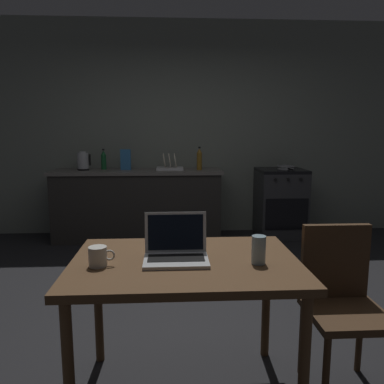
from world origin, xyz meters
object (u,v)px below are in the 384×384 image
(drinking_glass, at_px, (259,250))
(bottle_b, at_px, (104,160))
(cereal_box, at_px, (126,160))
(frying_pan, at_px, (286,167))
(bottle, at_px, (199,159))
(stove_oven, at_px, (280,203))
(dining_table, at_px, (185,275))
(laptop, at_px, (176,251))
(electric_kettle, at_px, (83,161))
(chair, at_px, (341,297))
(dish_rack, at_px, (170,166))
(coffee_mug, at_px, (98,256))

(drinking_glass, relative_size, bottle_b, 0.53)
(cereal_box, bearing_deg, bottle_b, 168.30)
(frying_pan, bearing_deg, bottle, -178.97)
(stove_oven, bearing_deg, dining_table, -114.32)
(drinking_glass, height_order, cereal_box, cereal_box)
(bottle_b, bearing_deg, dining_table, -73.48)
(dining_table, bearing_deg, laptop, 179.73)
(electric_kettle, bearing_deg, dining_table, -69.00)
(chair, height_order, bottle_b, bottle_b)
(stove_oven, bearing_deg, bottle_b, 177.96)
(chair, bearing_deg, cereal_box, 106.35)
(bottle, height_order, dish_rack, bottle)
(laptop, height_order, frying_pan, laptop)
(stove_oven, relative_size, coffee_mug, 7.06)
(chair, bearing_deg, dining_table, 173.68)
(frying_pan, height_order, bottle_b, bottle_b)
(chair, xyz_separation_m, cereal_box, (-1.49, 3.03, 0.52))
(coffee_mug, xyz_separation_m, cereal_box, (-0.22, 3.15, 0.23))
(dining_table, distance_m, chair, 0.87)
(dining_table, bearing_deg, bottle, 84.33)
(electric_kettle, xyz_separation_m, bottle, (1.48, -0.05, 0.03))
(bottle, relative_size, frying_pan, 0.73)
(chair, relative_size, bottle_b, 3.34)
(coffee_mug, bearing_deg, electric_kettle, 103.55)
(electric_kettle, xyz_separation_m, cereal_box, (0.53, 0.02, 0.02))
(electric_kettle, bearing_deg, drinking_glass, -63.98)
(bottle, bearing_deg, dining_table, -95.67)
(cereal_box, bearing_deg, bottle, -4.25)
(stove_oven, distance_m, electric_kettle, 2.62)
(laptop, xyz_separation_m, drinking_glass, (0.40, -0.08, 0.02))
(frying_pan, xyz_separation_m, dish_rack, (-1.52, 0.03, 0.02))
(bottle_b, bearing_deg, frying_pan, -2.64)
(laptop, bearing_deg, frying_pan, 63.97)
(electric_kettle, relative_size, coffee_mug, 1.87)
(electric_kettle, bearing_deg, bottle_b, 18.17)
(dining_table, xyz_separation_m, dish_rack, (-0.08, 3.07, 0.27))
(bottle_b, bearing_deg, electric_kettle, -161.83)
(cereal_box, distance_m, dish_rack, 0.57)
(coffee_mug, bearing_deg, bottle_b, 99.04)
(drinking_glass, relative_size, dish_rack, 0.41)
(frying_pan, height_order, dish_rack, dish_rack)
(coffee_mug, height_order, drinking_glass, drinking_glass)
(coffee_mug, bearing_deg, dining_table, 9.19)
(stove_oven, distance_m, bottle_b, 2.39)
(dining_table, xyz_separation_m, coffee_mug, (-0.42, -0.07, 0.13))
(drinking_glass, bearing_deg, cereal_box, 107.55)
(stove_oven, height_order, chair, stove_oven)
(drinking_glass, relative_size, cereal_box, 0.53)
(laptop, xyz_separation_m, dish_rack, (-0.03, 3.07, 0.15))
(dining_table, xyz_separation_m, frying_pan, (1.44, 3.04, 0.25))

